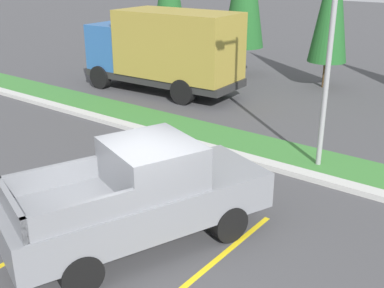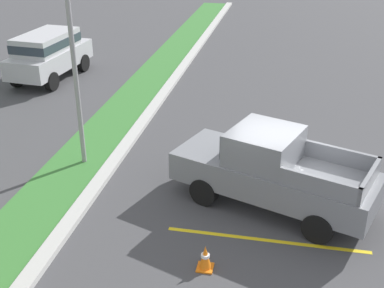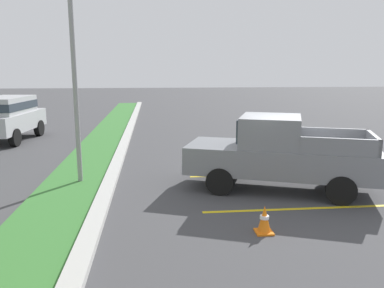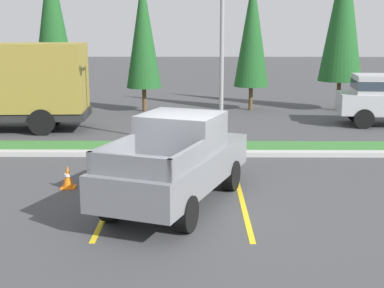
{
  "view_description": "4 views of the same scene",
  "coord_description": "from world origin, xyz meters",
  "px_view_note": "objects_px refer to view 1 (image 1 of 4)",
  "views": [
    {
      "loc": [
        5.56,
        -5.83,
        5.35
      ],
      "look_at": [
        -0.61,
        2.29,
        1.38
      ],
      "focal_mm": 44.83,
      "sensor_mm": 36.0,
      "label": 1
    },
    {
      "loc": [
        -11.64,
        -0.03,
        7.25
      ],
      "look_at": [
        -0.01,
        2.32,
        1.48
      ],
      "focal_mm": 46.77,
      "sensor_mm": 36.0,
      "label": 2
    },
    {
      "loc": [
        -10.45,
        3.67,
        3.38
      ],
      "look_at": [
        -0.27,
        2.64,
        1.38
      ],
      "focal_mm": 35.95,
      "sensor_mm": 36.0,
      "label": 3
    },
    {
      "loc": [
        0.21,
        -12.19,
        4.12
      ],
      "look_at": [
        0.09,
        1.33,
        1.18
      ],
      "focal_mm": 51.71,
      "sensor_mm": 36.0,
      "label": 4
    }
  ],
  "objects_px": {
    "cargo_truck_distant": "(165,49)",
    "street_light": "(332,10)",
    "pickup_truck_main": "(142,196)",
    "traffic_cone": "(93,173)"
  },
  "relations": [
    {
      "from": "cargo_truck_distant",
      "to": "street_light",
      "type": "bearing_deg",
      "value": -23.22
    },
    {
      "from": "pickup_truck_main",
      "to": "traffic_cone",
      "type": "distance_m",
      "value": 3.19
    },
    {
      "from": "cargo_truck_distant",
      "to": "street_light",
      "type": "relative_size",
      "value": 0.95
    },
    {
      "from": "pickup_truck_main",
      "to": "traffic_cone",
      "type": "xyz_separation_m",
      "value": [
        -2.85,
        1.22,
        -0.75
      ]
    },
    {
      "from": "cargo_truck_distant",
      "to": "street_light",
      "type": "xyz_separation_m",
      "value": [
        8.38,
        -3.59,
        2.34
      ]
    },
    {
      "from": "pickup_truck_main",
      "to": "cargo_truck_distant",
      "type": "distance_m",
      "value": 11.63
    },
    {
      "from": "pickup_truck_main",
      "to": "street_light",
      "type": "relative_size",
      "value": 0.76
    },
    {
      "from": "pickup_truck_main",
      "to": "cargo_truck_distant",
      "type": "xyz_separation_m",
      "value": [
        -7.13,
        9.16,
        0.81
      ]
    },
    {
      "from": "pickup_truck_main",
      "to": "cargo_truck_distant",
      "type": "relative_size",
      "value": 0.8
    },
    {
      "from": "pickup_truck_main",
      "to": "street_light",
      "type": "height_order",
      "value": "street_light"
    }
  ]
}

